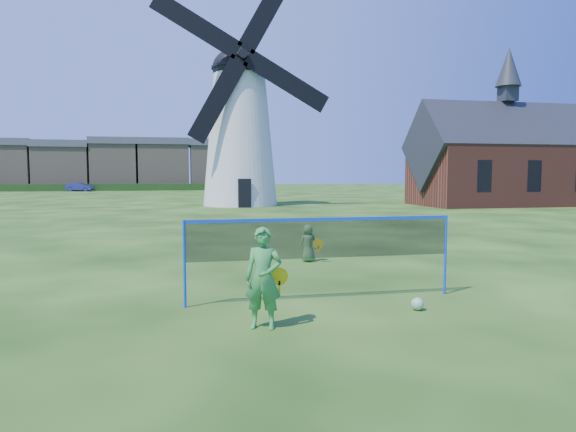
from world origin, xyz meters
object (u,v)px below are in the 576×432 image
(badminton_net, at_px, (322,240))
(player_girl, at_px, (263,278))
(windmill, at_px, (240,127))
(car_right, at_px, (80,187))
(player_boy, at_px, (308,243))
(play_ball, at_px, (418,304))
(chapel, at_px, (506,161))

(badminton_net, bearing_deg, player_girl, -132.03)
(windmill, bearing_deg, car_right, 116.79)
(player_boy, bearing_deg, play_ball, 92.26)
(badminton_net, height_order, player_boy, badminton_net)
(play_ball, bearing_deg, player_girl, -170.32)
(windmill, xyz_separation_m, player_boy, (-0.96, -25.11, -5.35))
(chapel, distance_m, badminton_net, 33.50)
(windmill, xyz_separation_m, car_right, (-18.22, 36.08, -5.25))
(chapel, xyz_separation_m, player_boy, (-20.79, -21.42, -2.82))
(windmill, distance_m, play_ball, 30.79)
(player_girl, bearing_deg, car_right, 122.00)
(chapel, bearing_deg, car_right, 133.73)
(chapel, relative_size, badminton_net, 2.76)
(player_boy, height_order, car_right, car_right)
(windmill, height_order, play_ball, windmill)
(badminton_net, bearing_deg, play_ball, -34.90)
(windmill, relative_size, car_right, 4.68)
(badminton_net, height_order, car_right, badminton_net)
(player_girl, bearing_deg, player_boy, 88.67)
(windmill, distance_m, badminton_net, 29.67)
(chapel, bearing_deg, player_boy, -134.15)
(windmill, height_order, player_girl, windmill)
(player_girl, bearing_deg, windmill, 103.52)
(badminton_net, bearing_deg, chapel, 49.84)
(badminton_net, bearing_deg, car_right, 104.16)
(player_boy, bearing_deg, chapel, -139.30)
(car_right, bearing_deg, chapel, -122.13)
(windmill, distance_m, car_right, 40.76)
(play_ball, bearing_deg, chapel, 52.85)
(chapel, distance_m, play_ball, 33.47)
(badminton_net, relative_size, player_boy, 5.05)
(chapel, xyz_separation_m, player_girl, (-22.89, -27.03, -2.55))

